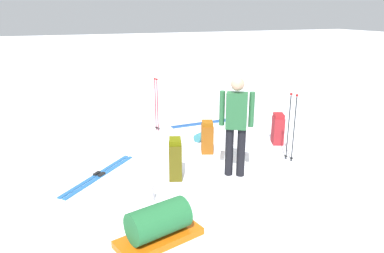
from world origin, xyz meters
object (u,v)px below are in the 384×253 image
(ski_pair_far, at_px, (99,175))
(gear_sled, at_px, (159,225))
(skier_standing, at_px, (236,122))
(thermos_bottle, at_px, (152,193))
(backpack_bright, at_px, (175,159))
(sleeping_mat_rolled, at_px, (204,135))
(ski_pair_near, at_px, (207,123))
(ski_poles_planted_near, at_px, (156,102))
(ski_poles_planted_far, at_px, (292,124))
(backpack_small_spare, at_px, (207,137))
(backpack_large_dark, at_px, (278,129))

(ski_pair_far, bearing_deg, gear_sled, 11.41)
(skier_standing, height_order, thermos_bottle, skier_standing)
(backpack_bright, distance_m, sleeping_mat_rolled, 2.05)
(gear_sled, relative_size, thermos_bottle, 4.40)
(ski_pair_near, distance_m, gear_sled, 4.99)
(ski_poles_planted_near, bearing_deg, ski_poles_planted_far, 34.44)
(ski_pair_far, distance_m, backpack_small_spare, 2.22)
(skier_standing, height_order, backpack_large_dark, skier_standing)
(ski_pair_far, relative_size, ski_poles_planted_near, 1.13)
(backpack_small_spare, xyz_separation_m, gear_sled, (2.50, -1.73, -0.09))
(backpack_small_spare, xyz_separation_m, thermos_bottle, (1.51, -1.55, -0.18))
(skier_standing, relative_size, thermos_bottle, 6.54)
(ski_poles_planted_far, height_order, thermos_bottle, ski_poles_planted_far)
(ski_pair_far, height_order, ski_poles_planted_far, ski_poles_planted_far)
(backpack_bright, bearing_deg, skier_standing, 75.42)
(ski_poles_planted_far, height_order, sleeping_mat_rolled, ski_poles_planted_far)
(thermos_bottle, bearing_deg, backpack_large_dark, 114.35)
(ski_pair_near, relative_size, gear_sled, 1.66)
(backpack_bright, xyz_separation_m, sleeping_mat_rolled, (-1.63, 1.22, -0.25))
(skier_standing, height_order, ski_poles_planted_far, skier_standing)
(backpack_bright, distance_m, ski_poles_planted_near, 2.67)
(ski_pair_far, relative_size, backpack_bright, 2.02)
(gear_sled, xyz_separation_m, sleeping_mat_rolled, (-3.23, 1.98, -0.13))
(thermos_bottle, bearing_deg, ski_poles_planted_near, 162.61)
(skier_standing, distance_m, ski_poles_planted_near, 2.93)
(ski_poles_planted_near, height_order, ski_poles_planted_far, ski_poles_planted_far)
(ski_poles_planted_near, relative_size, ski_poles_planted_far, 0.96)
(sleeping_mat_rolled, bearing_deg, backpack_small_spare, -18.40)
(ski_poles_planted_far, bearing_deg, backpack_large_dark, 159.83)
(backpack_large_dark, bearing_deg, backpack_small_spare, -92.95)
(backpack_small_spare, height_order, ski_poles_planted_far, ski_poles_planted_far)
(backpack_small_spare, bearing_deg, thermos_bottle, -45.85)
(skier_standing, bearing_deg, ski_poles_planted_near, -169.03)
(ski_pair_far, distance_m, gear_sled, 2.22)
(backpack_small_spare, xyz_separation_m, ski_poles_planted_far, (0.94, 1.28, 0.41))
(gear_sled, bearing_deg, backpack_small_spare, 145.23)
(ski_pair_far, height_order, thermos_bottle, thermos_bottle)
(ski_poles_planted_near, bearing_deg, gear_sled, -15.78)
(thermos_bottle, bearing_deg, ski_poles_planted_far, 101.31)
(ski_pair_far, relative_size, backpack_large_dark, 2.15)
(ski_pair_near, bearing_deg, backpack_small_spare, -23.40)
(backpack_large_dark, xyz_separation_m, thermos_bottle, (1.43, -3.15, -0.19))
(ski_pair_near, height_order, backpack_small_spare, backpack_small_spare)
(ski_pair_near, distance_m, backpack_bright, 3.24)
(gear_sled, bearing_deg, ski_poles_planted_far, 117.32)
(ski_poles_planted_far, bearing_deg, gear_sled, -62.68)
(ski_poles_planted_near, bearing_deg, ski_pair_near, 93.96)
(skier_standing, xyz_separation_m, thermos_bottle, (0.36, -1.57, -0.82))
(ski_pair_far, bearing_deg, backpack_large_dark, 93.85)
(ski_pair_far, distance_m, ski_poles_planted_far, 3.57)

